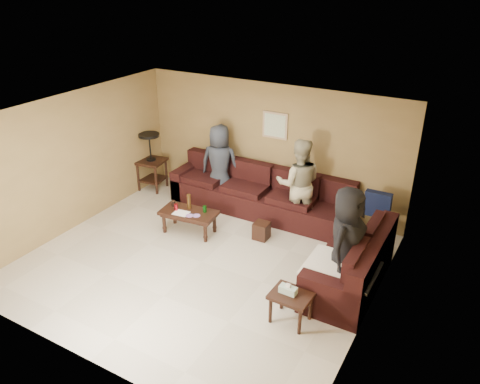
{
  "coord_description": "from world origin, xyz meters",
  "views": [
    {
      "loc": [
        3.77,
        -5.35,
        4.45
      ],
      "look_at": [
        0.25,
        0.85,
        1.0
      ],
      "focal_mm": 35.0,
      "sensor_mm": 36.0,
      "label": 1
    }
  ],
  "objects_px": {
    "person_middle": "(299,184)",
    "person_left": "(220,164)",
    "end_table_left": "(151,160)",
    "coffee_table": "(189,214)",
    "sectional_sofa": "(285,218)",
    "waste_bin": "(261,231)",
    "person_right": "(346,242)",
    "side_table_right": "(291,297)"
  },
  "relations": [
    {
      "from": "person_middle",
      "to": "person_left",
      "type": "bearing_deg",
      "value": -29.8
    },
    {
      "from": "end_table_left",
      "to": "person_left",
      "type": "bearing_deg",
      "value": 7.55
    },
    {
      "from": "coffee_table",
      "to": "person_middle",
      "type": "xyz_separation_m",
      "value": [
        1.62,
        1.22,
        0.5
      ]
    },
    {
      "from": "sectional_sofa",
      "to": "coffee_table",
      "type": "bearing_deg",
      "value": -152.67
    },
    {
      "from": "sectional_sofa",
      "to": "person_middle",
      "type": "distance_m",
      "value": 0.68
    },
    {
      "from": "end_table_left",
      "to": "waste_bin",
      "type": "height_order",
      "value": "end_table_left"
    },
    {
      "from": "end_table_left",
      "to": "waste_bin",
      "type": "relative_size",
      "value": 4.02
    },
    {
      "from": "person_left",
      "to": "person_middle",
      "type": "height_order",
      "value": "person_middle"
    },
    {
      "from": "sectional_sofa",
      "to": "person_middle",
      "type": "xyz_separation_m",
      "value": [
        0.06,
        0.41,
        0.54
      ]
    },
    {
      "from": "waste_bin",
      "to": "coffee_table",
      "type": "bearing_deg",
      "value": -160.12
    },
    {
      "from": "waste_bin",
      "to": "end_table_left",
      "type": "bearing_deg",
      "value": 166.93
    },
    {
      "from": "person_left",
      "to": "person_middle",
      "type": "distance_m",
      "value": 1.8
    },
    {
      "from": "person_right",
      "to": "person_left",
      "type": "bearing_deg",
      "value": 65.6
    },
    {
      "from": "coffee_table",
      "to": "person_left",
      "type": "xyz_separation_m",
      "value": [
        -0.18,
        1.38,
        0.46
      ]
    },
    {
      "from": "end_table_left",
      "to": "person_right",
      "type": "height_order",
      "value": "person_right"
    },
    {
      "from": "coffee_table",
      "to": "end_table_left",
      "type": "relative_size",
      "value": 0.86
    },
    {
      "from": "coffee_table",
      "to": "end_table_left",
      "type": "xyz_separation_m",
      "value": [
        -1.8,
        1.17,
        0.29
      ]
    },
    {
      "from": "sectional_sofa",
      "to": "waste_bin",
      "type": "height_order",
      "value": "sectional_sofa"
    },
    {
      "from": "waste_bin",
      "to": "side_table_right",
      "type": "bearing_deg",
      "value": -52.62
    },
    {
      "from": "end_table_left",
      "to": "side_table_right",
      "type": "relative_size",
      "value": 2.11
    },
    {
      "from": "waste_bin",
      "to": "person_right",
      "type": "distance_m",
      "value": 2.02
    },
    {
      "from": "end_table_left",
      "to": "waste_bin",
      "type": "distance_m",
      "value": 3.18
    },
    {
      "from": "waste_bin",
      "to": "person_right",
      "type": "height_order",
      "value": "person_right"
    },
    {
      "from": "sectional_sofa",
      "to": "person_right",
      "type": "distance_m",
      "value": 1.89
    },
    {
      "from": "sectional_sofa",
      "to": "side_table_right",
      "type": "xyz_separation_m",
      "value": [
        1.04,
        -2.1,
        0.07
      ]
    },
    {
      "from": "side_table_right",
      "to": "person_right",
      "type": "height_order",
      "value": "person_right"
    },
    {
      "from": "person_middle",
      "to": "person_right",
      "type": "relative_size",
      "value": 1.01
    },
    {
      "from": "person_middle",
      "to": "person_right",
      "type": "bearing_deg",
      "value": 107.81
    },
    {
      "from": "sectional_sofa",
      "to": "end_table_left",
      "type": "xyz_separation_m",
      "value": [
        -3.36,
        0.36,
        0.34
      ]
    },
    {
      "from": "end_table_left",
      "to": "person_middle",
      "type": "height_order",
      "value": "person_middle"
    },
    {
      "from": "person_left",
      "to": "person_middle",
      "type": "relative_size",
      "value": 0.96
    },
    {
      "from": "end_table_left",
      "to": "waste_bin",
      "type": "xyz_separation_m",
      "value": [
        3.06,
        -0.71,
        -0.5
      ]
    },
    {
      "from": "sectional_sofa",
      "to": "person_left",
      "type": "xyz_separation_m",
      "value": [
        -1.74,
        0.57,
        0.5
      ]
    },
    {
      "from": "end_table_left",
      "to": "side_table_right",
      "type": "distance_m",
      "value": 5.05
    },
    {
      "from": "sectional_sofa",
      "to": "end_table_left",
      "type": "height_order",
      "value": "end_table_left"
    },
    {
      "from": "sectional_sofa",
      "to": "side_table_right",
      "type": "relative_size",
      "value": 7.76
    },
    {
      "from": "waste_bin",
      "to": "person_middle",
      "type": "xyz_separation_m",
      "value": [
        0.36,
        0.76,
        0.71
      ]
    },
    {
      "from": "sectional_sofa",
      "to": "person_middle",
      "type": "relative_size",
      "value": 2.69
    },
    {
      "from": "side_table_right",
      "to": "person_middle",
      "type": "height_order",
      "value": "person_middle"
    },
    {
      "from": "end_table_left",
      "to": "side_table_right",
      "type": "height_order",
      "value": "end_table_left"
    },
    {
      "from": "sectional_sofa",
      "to": "person_right",
      "type": "bearing_deg",
      "value": -37.57
    },
    {
      "from": "coffee_table",
      "to": "person_middle",
      "type": "bearing_deg",
      "value": 36.9
    }
  ]
}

